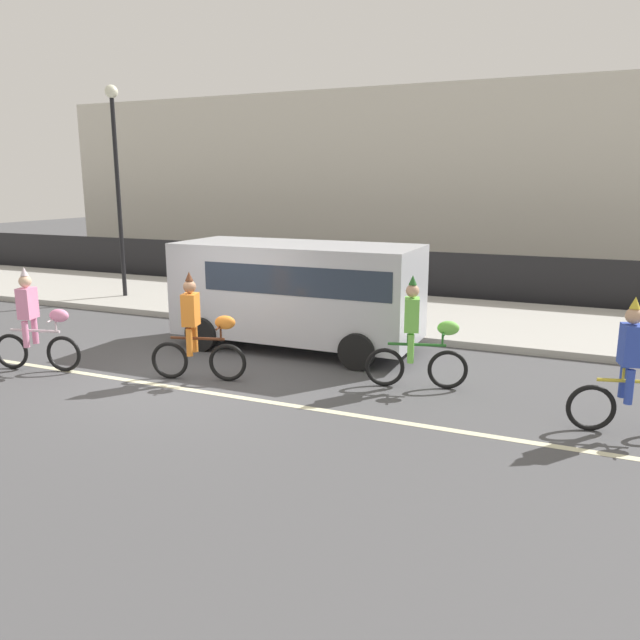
# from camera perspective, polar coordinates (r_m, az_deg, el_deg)

# --- Properties ---
(ground_plane) EXTENTS (80.00, 80.00, 0.00)m
(ground_plane) POSITION_cam_1_polar(r_m,az_deg,el_deg) (11.29, -11.63, -5.32)
(ground_plane) COLOR #4C4C4F
(road_centre_line) EXTENTS (36.00, 0.14, 0.01)m
(road_centre_line) POSITION_cam_1_polar(r_m,az_deg,el_deg) (10.90, -13.14, -6.01)
(road_centre_line) COLOR beige
(road_centre_line) RESTS_ON ground
(sidewalk_curb) EXTENTS (60.00, 5.00, 0.15)m
(sidewalk_curb) POSITION_cam_1_polar(r_m,az_deg,el_deg) (16.82, 1.09, 1.08)
(sidewalk_curb) COLOR #ADAAA3
(sidewalk_curb) RESTS_ON ground
(fence_line) EXTENTS (40.00, 0.08, 1.40)m
(fence_line) POSITION_cam_1_polar(r_m,az_deg,el_deg) (19.39, 4.37, 4.44)
(fence_line) COLOR black
(fence_line) RESTS_ON ground
(building_backdrop) EXTENTS (28.00, 8.00, 6.83)m
(building_backdrop) POSITION_cam_1_polar(r_m,az_deg,el_deg) (27.88, 7.22, 12.42)
(building_backdrop) COLOR beige
(building_backdrop) RESTS_ON ground
(parade_cyclist_pink) EXTENTS (1.68, 0.60, 1.92)m
(parade_cyclist_pink) POSITION_cam_1_polar(r_m,az_deg,el_deg) (12.49, -24.59, -0.49)
(parade_cyclist_pink) COLOR black
(parade_cyclist_pink) RESTS_ON ground
(parade_cyclist_orange) EXTENTS (1.67, 0.63, 1.92)m
(parade_cyclist_orange) POSITION_cam_1_polar(r_m,az_deg,el_deg) (11.01, -11.09, -1.21)
(parade_cyclist_orange) COLOR black
(parade_cyclist_orange) RESTS_ON ground
(parade_cyclist_lime) EXTENTS (1.68, 0.62, 1.92)m
(parade_cyclist_lime) POSITION_cam_1_polar(r_m,az_deg,el_deg) (10.52, 8.94, -1.76)
(parade_cyclist_lime) COLOR black
(parade_cyclist_lime) RESTS_ON ground
(parade_cyclist_cobalt) EXTENTS (1.69, 0.58, 1.92)m
(parade_cyclist_cobalt) POSITION_cam_1_polar(r_m,az_deg,el_deg) (9.53, 26.95, -4.50)
(parade_cyclist_cobalt) COLOR black
(parade_cyclist_cobalt) RESTS_ON ground
(parked_van_silver) EXTENTS (5.00, 2.22, 2.18)m
(parked_van_silver) POSITION_cam_1_polar(r_m,az_deg,el_deg) (12.84, -1.83, 2.97)
(parked_van_silver) COLOR silver
(parked_van_silver) RESTS_ON ground
(street_lamp_post) EXTENTS (0.36, 0.36, 5.86)m
(street_lamp_post) POSITION_cam_1_polar(r_m,az_deg,el_deg) (18.91, -18.15, 13.66)
(street_lamp_post) COLOR black
(street_lamp_post) RESTS_ON sidewalk_curb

